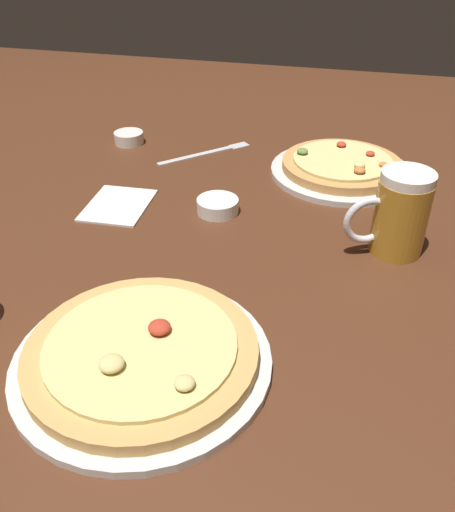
{
  "coord_description": "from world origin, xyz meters",
  "views": [
    {
      "loc": [
        0.17,
        -0.69,
        0.5
      ],
      "look_at": [
        0.0,
        0.0,
        0.02
      ],
      "focal_mm": 38.42,
      "sensor_mm": 36.0,
      "label": 1
    }
  ],
  "objects_px": {
    "pizza_plate_far": "(342,167)",
    "ramekin_sauce": "(218,206)",
    "beer_mug_pale": "(399,214)",
    "pizza_plate_near": "(142,355)",
    "napkin_folded": "(118,204)",
    "ramekin_butter": "(129,138)",
    "fork_left": "(207,152)"
  },
  "relations": [
    {
      "from": "pizza_plate_far",
      "to": "ramekin_butter",
      "type": "xyz_separation_m",
      "value": [
        -0.5,
        0.05,
        -0.0
      ]
    },
    {
      "from": "pizza_plate_near",
      "to": "napkin_folded",
      "type": "distance_m",
      "value": 0.43
    },
    {
      "from": "beer_mug_pale",
      "to": "fork_left",
      "type": "relative_size",
      "value": 0.8
    },
    {
      "from": "fork_left",
      "to": "ramekin_sauce",
      "type": "bearing_deg",
      "value": -69.79
    },
    {
      "from": "ramekin_butter",
      "to": "pizza_plate_near",
      "type": "bearing_deg",
      "value": -66.17
    },
    {
      "from": "beer_mug_pale",
      "to": "ramekin_sauce",
      "type": "height_order",
      "value": "beer_mug_pale"
    },
    {
      "from": "pizza_plate_far",
      "to": "fork_left",
      "type": "xyz_separation_m",
      "value": [
        -0.3,
        0.04,
        -0.01
      ]
    },
    {
      "from": "pizza_plate_far",
      "to": "napkin_folded",
      "type": "height_order",
      "value": "pizza_plate_far"
    },
    {
      "from": "pizza_plate_near",
      "to": "pizza_plate_far",
      "type": "distance_m",
      "value": 0.65
    },
    {
      "from": "beer_mug_pale",
      "to": "ramekin_butter",
      "type": "xyz_separation_m",
      "value": [
        -0.6,
        0.33,
        -0.06
      ]
    },
    {
      "from": "ramekin_sauce",
      "to": "napkin_folded",
      "type": "height_order",
      "value": "ramekin_sauce"
    },
    {
      "from": "ramekin_butter",
      "to": "napkin_folded",
      "type": "height_order",
      "value": "ramekin_butter"
    },
    {
      "from": "pizza_plate_near",
      "to": "fork_left",
      "type": "distance_m",
      "value": 0.67
    },
    {
      "from": "pizza_plate_far",
      "to": "ramekin_sauce",
      "type": "xyz_separation_m",
      "value": [
        -0.21,
        -0.22,
        -0.0
      ]
    },
    {
      "from": "pizza_plate_far",
      "to": "ramekin_butter",
      "type": "relative_size",
      "value": 4.33
    },
    {
      "from": "ramekin_sauce",
      "to": "beer_mug_pale",
      "type": "bearing_deg",
      "value": -10.14
    },
    {
      "from": "pizza_plate_far",
      "to": "beer_mug_pale",
      "type": "height_order",
      "value": "beer_mug_pale"
    },
    {
      "from": "beer_mug_pale",
      "to": "napkin_folded",
      "type": "height_order",
      "value": "beer_mug_pale"
    },
    {
      "from": "pizza_plate_far",
      "to": "fork_left",
      "type": "bearing_deg",
      "value": 173.25
    },
    {
      "from": "pizza_plate_near",
      "to": "beer_mug_pale",
      "type": "relative_size",
      "value": 2.3
    },
    {
      "from": "fork_left",
      "to": "ramekin_butter",
      "type": "bearing_deg",
      "value": 175.37
    },
    {
      "from": "fork_left",
      "to": "napkin_folded",
      "type": "bearing_deg",
      "value": -108.88
    },
    {
      "from": "pizza_plate_near",
      "to": "beer_mug_pale",
      "type": "bearing_deg",
      "value": 48.72
    },
    {
      "from": "ramekin_sauce",
      "to": "pizza_plate_far",
      "type": "bearing_deg",
      "value": 46.05
    },
    {
      "from": "beer_mug_pale",
      "to": "pizza_plate_near",
      "type": "bearing_deg",
      "value": -131.28
    },
    {
      "from": "pizza_plate_near",
      "to": "fork_left",
      "type": "bearing_deg",
      "value": 98.9
    },
    {
      "from": "beer_mug_pale",
      "to": "ramekin_butter",
      "type": "relative_size",
      "value": 2.08
    },
    {
      "from": "ramekin_butter",
      "to": "fork_left",
      "type": "xyz_separation_m",
      "value": [
        0.19,
        -0.02,
        -0.01
      ]
    },
    {
      "from": "pizza_plate_near",
      "to": "pizza_plate_far",
      "type": "relative_size",
      "value": 1.11
    },
    {
      "from": "ramekin_sauce",
      "to": "ramekin_butter",
      "type": "distance_m",
      "value": 0.4
    },
    {
      "from": "pizza_plate_near",
      "to": "ramekin_sauce",
      "type": "xyz_separation_m",
      "value": [
        -0.01,
        0.4,
        -0.0
      ]
    },
    {
      "from": "pizza_plate_near",
      "to": "ramekin_sauce",
      "type": "relative_size",
      "value": 4.21
    }
  ]
}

